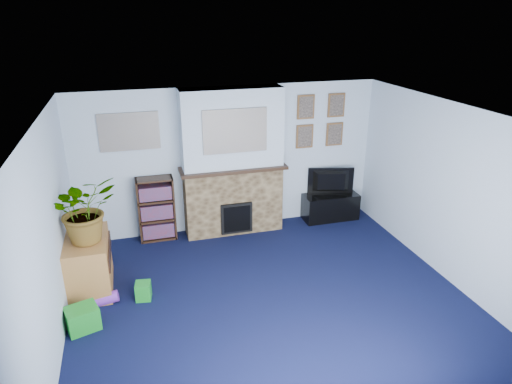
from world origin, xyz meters
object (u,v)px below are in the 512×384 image
object	(u,v)px
tv_stand	(330,207)
bookshelf	(157,210)
television	(331,182)
sideboard	(89,265)

from	to	relation	value
tv_stand	bookshelf	size ratio (longest dim) A/B	0.92
television	bookshelf	world-z (taller)	bookshelf
bookshelf	sideboard	distance (m)	1.57
tv_stand	bookshelf	bearing A→B (deg)	178.55
bookshelf	sideboard	size ratio (longest dim) A/B	1.10
television	bookshelf	size ratio (longest dim) A/B	0.77
sideboard	television	bearing A→B (deg)	16.17
television	sideboard	xyz separation A→B (m)	(-4.00, -1.16, -0.34)
tv_stand	sideboard	distance (m)	4.17
tv_stand	sideboard	world-z (taller)	sideboard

